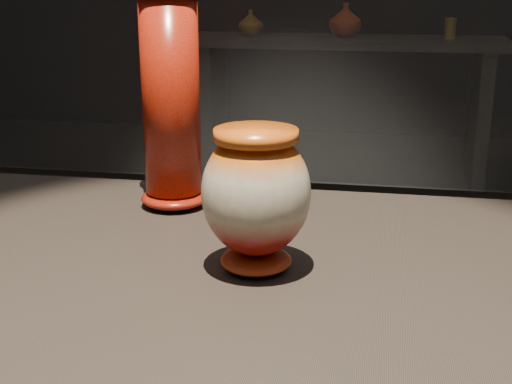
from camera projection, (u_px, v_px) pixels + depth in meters
main_vase at (256, 195)px, 0.97m from camera, size 0.19×0.19×0.20m
tall_vase at (171, 106)px, 1.22m from camera, size 0.16×0.16×0.37m
back_shelf at (344, 80)px, 4.53m from camera, size 2.00×0.60×0.90m
back_vase_left at (251, 23)px, 4.52m from camera, size 0.22×0.22×0.16m
back_vase_mid at (345, 20)px, 4.45m from camera, size 0.24×0.24×0.21m
back_vase_right at (450, 29)px, 4.33m from camera, size 0.07×0.07×0.13m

